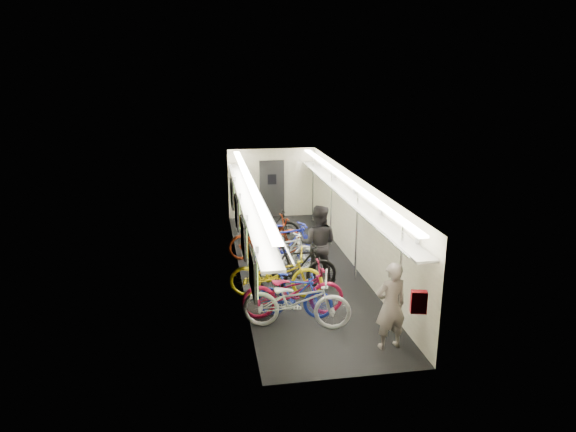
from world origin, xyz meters
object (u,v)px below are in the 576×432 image
object	(u,v)px
passenger_near	(391,306)
passenger_mid	(318,244)
bicycle_0	(297,301)
bicycle_1	(295,295)
backpack	(419,302)

from	to	relation	value
passenger_near	passenger_mid	size ratio (longest dim) A/B	0.88
bicycle_0	passenger_near	xyz separation A→B (m)	(1.55, -1.04, 0.27)
bicycle_0	bicycle_1	distance (m)	0.45
passenger_mid	passenger_near	bearing A→B (deg)	122.30
bicycle_0	backpack	world-z (taller)	backpack
passenger_mid	backpack	size ratio (longest dim) A/B	5.01
passenger_near	backpack	xyz separation A→B (m)	(0.16, -0.81, 0.44)
passenger_near	bicycle_0	bearing A→B (deg)	-42.74
bicycle_1	passenger_mid	bearing A→B (deg)	-7.46
bicycle_0	bicycle_1	bearing A→B (deg)	9.68
bicycle_0	bicycle_1	world-z (taller)	bicycle_0
bicycle_0	passenger_near	bearing A→B (deg)	-109.49
backpack	passenger_near	bearing A→B (deg)	115.28
bicycle_0	backpack	distance (m)	2.62
passenger_near	passenger_mid	world-z (taller)	passenger_mid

